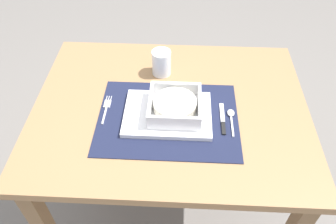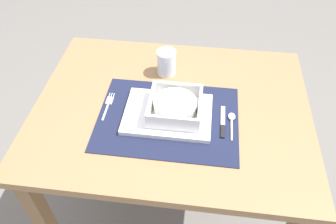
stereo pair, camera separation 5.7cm
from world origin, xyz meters
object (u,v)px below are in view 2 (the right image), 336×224
dining_table (172,128)px  porridge_bowl (175,107)px  drinking_glass (166,64)px  fork (108,104)px  butter_knife (223,124)px  spoon (232,119)px

dining_table → porridge_bowl: bearing=-69.9°
dining_table → drinking_glass: size_ratio=9.80×
fork → butter_knife: size_ratio=0.96×
porridge_bowl → fork: porridge_bowl is taller
butter_knife → porridge_bowl: bearing=173.6°
spoon → dining_table: bearing=163.5°
fork → spoon: spoon is taller
dining_table → drinking_glass: bearing=103.2°
fork → drinking_glass: (0.17, 0.20, 0.04)m
dining_table → drinking_glass: (-0.04, 0.18, 0.15)m
spoon → fork: bearing=173.0°
porridge_bowl → dining_table: bearing=110.1°
dining_table → spoon: spoon is taller
dining_table → spoon: size_ratio=8.00×
spoon → porridge_bowl: bearing=175.9°
porridge_bowl → butter_knife: bearing=-7.5°
spoon → drinking_glass: bearing=133.6°
drinking_glass → fork: bearing=-131.0°
fork → drinking_glass: bearing=52.2°
spoon → drinking_glass: drinking_glass is taller
porridge_bowl → spoon: size_ratio=1.43×
butter_knife → spoon: bearing=37.4°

